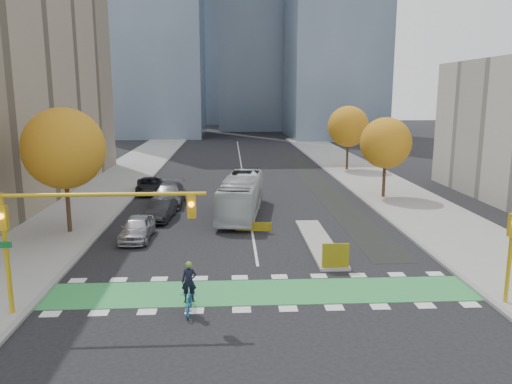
{
  "coord_description": "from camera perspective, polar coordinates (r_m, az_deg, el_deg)",
  "views": [
    {
      "loc": [
        -1.43,
        -20.28,
        9.07
      ],
      "look_at": [
        0.18,
        10.3,
        3.0
      ],
      "focal_mm": 35.0,
      "sensor_mm": 36.0,
      "label": 1
    }
  ],
  "objects": [
    {
      "name": "parked_car_c",
      "position": [
        41.79,
        -9.92,
        -0.28
      ],
      "size": [
        2.46,
        5.96,
        1.72
      ],
      "primitive_type": "imported",
      "rotation": [
        0.0,
        0.0,
        -0.01
      ],
      "color": "#55545A",
      "rests_on": "ground"
    },
    {
      "name": "centre_line",
      "position": [
        60.98,
        -1.64,
        2.66
      ],
      "size": [
        0.15,
        70.0,
        0.01
      ],
      "primitive_type": "cube",
      "color": "silver",
      "rests_on": "ground"
    },
    {
      "name": "sidewalk_west",
      "position": [
        43.0,
        -19.25,
        -1.5
      ],
      "size": [
        7.0,
        120.0,
        0.15
      ],
      "primitive_type": "cube",
      "color": "gray",
      "rests_on": "ground"
    },
    {
      "name": "parked_car_a",
      "position": [
        32.31,
        -13.41,
        -4.02
      ],
      "size": [
        1.92,
        4.48,
        1.51
      ],
      "primitive_type": "imported",
      "rotation": [
        0.0,
        0.0,
        -0.03
      ],
      "color": "#AAA9AF",
      "rests_on": "ground"
    },
    {
      "name": "cyclist",
      "position": [
        21.53,
        -7.61,
        -11.63
      ],
      "size": [
        0.7,
        1.95,
        2.24
      ],
      "rotation": [
        0.0,
        0.0,
        -0.01
      ],
      "color": "#1C5282",
      "rests_on": "ground"
    },
    {
      "name": "hazard_board",
      "position": [
        26.4,
        9.08,
        -7.19
      ],
      "size": [
        1.4,
        0.12,
        1.3
      ],
      "primitive_type": "cube",
      "color": "yellow",
      "rests_on": "median_island"
    },
    {
      "name": "traffic_signal_west",
      "position": [
        21.41,
        -20.63,
        -3.12
      ],
      "size": [
        8.53,
        0.56,
        5.2
      ],
      "color": "#BF9914",
      "rests_on": "ground"
    },
    {
      "name": "tree_east_far",
      "position": [
        60.04,
        10.5,
        7.37
      ],
      "size": [
        4.8,
        4.8,
        7.65
      ],
      "color": "#332114",
      "rests_on": "ground"
    },
    {
      "name": "median_island",
      "position": [
        31.11,
        7.2,
        -5.68
      ],
      "size": [
        1.6,
        10.0,
        0.16
      ],
      "primitive_type": "cube",
      "color": "gray",
      "rests_on": "ground"
    },
    {
      "name": "parked_car_b",
      "position": [
        36.97,
        -10.82,
        -2.01
      ],
      "size": [
        1.93,
        4.61,
        1.48
      ],
      "primitive_type": "imported",
      "rotation": [
        0.0,
        0.0,
        -0.08
      ],
      "color": "black",
      "rests_on": "ground"
    },
    {
      "name": "curb_east",
      "position": [
        42.83,
        12.54,
        -1.18
      ],
      "size": [
        0.3,
        120.0,
        0.16
      ],
      "primitive_type": "cube",
      "color": "gray",
      "rests_on": "ground"
    },
    {
      "name": "bus",
      "position": [
        37.63,
        -1.69,
        -0.41
      ],
      "size": [
        3.91,
        10.96,
        2.99
      ],
      "primitive_type": "imported",
      "rotation": [
        0.0,
        0.0,
        -0.13
      ],
      "color": "silver",
      "rests_on": "ground"
    },
    {
      "name": "bike_lane_paint",
      "position": [
        51.87,
        6.95,
        1.06
      ],
      "size": [
        2.5,
        50.0,
        0.01
      ],
      "primitive_type": "cube",
      "color": "black",
      "rests_on": "ground"
    },
    {
      "name": "sidewalk_east",
      "position": [
        43.89,
        16.95,
        -1.11
      ],
      "size": [
        7.0,
        120.0,
        0.15
      ],
      "primitive_type": "cube",
      "color": "gray",
      "rests_on": "ground"
    },
    {
      "name": "curb_west",
      "position": [
        42.15,
        -14.68,
        -1.48
      ],
      "size": [
        0.3,
        120.0,
        0.16
      ],
      "primitive_type": "cube",
      "color": "gray",
      "rests_on": "ground"
    },
    {
      "name": "parked_car_d",
      "position": [
        47.02,
        -12.11,
        0.71
      ],
      "size": [
        3.0,
        5.35,
        1.41
      ],
      "primitive_type": "imported",
      "rotation": [
        0.0,
        0.0,
        0.13
      ],
      "color": "black",
      "rests_on": "ground"
    },
    {
      "name": "traffic_signal_east",
      "position": [
        23.95,
        27.13,
        -5.4
      ],
      "size": [
        0.35,
        0.43,
        4.1
      ],
      "color": "#BF9914",
      "rests_on": "ground"
    },
    {
      "name": "tree_east_near",
      "position": [
        44.56,
        14.61,
        5.44
      ],
      "size": [
        4.4,
        4.4,
        7.08
      ],
      "color": "#332114",
      "rests_on": "ground"
    },
    {
      "name": "tree_west",
      "position": [
        34.14,
        -21.1,
        4.66
      ],
      "size": [
        5.2,
        5.2,
        8.22
      ],
      "color": "#332114",
      "rests_on": "ground"
    },
    {
      "name": "ground",
      "position": [
        22.26,
        0.95,
        -12.83
      ],
      "size": [
        300.0,
        300.0,
        0.0
      ],
      "primitive_type": "plane",
      "color": "black",
      "rests_on": "ground"
    },
    {
      "name": "bike_crossing",
      "position": [
        23.64,
        0.7,
        -11.34
      ],
      "size": [
        20.0,
        3.0,
        0.01
      ],
      "primitive_type": "cube",
      "color": "#2F8F44",
      "rests_on": "ground"
    }
  ]
}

